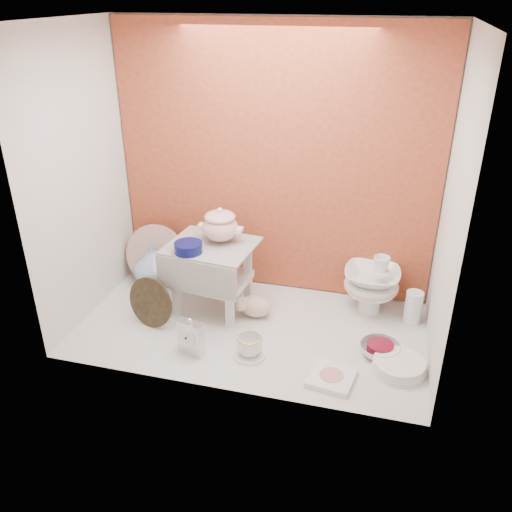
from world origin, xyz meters
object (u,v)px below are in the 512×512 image
Objects in this scene: blue_white_vase at (154,265)px; mantel_clock at (191,336)px; soup_tureen at (220,225)px; porcelain_tower at (372,283)px; plush_pig at (255,306)px; step_stool at (213,277)px; crystal_bowl at (380,350)px; gold_rim_teacup at (249,345)px; dinner_plate_stack at (399,366)px; floral_platter at (155,255)px.

blue_white_vase reaches higher than mantel_clock.
soup_tureen is 0.88m from porcelain_tower.
plush_pig is at bearing -159.55° from porcelain_tower.
plush_pig is at bearing 79.08° from mantel_clock.
step_stool reaches higher than plush_pig.
mantel_clock is 1.01× the size of crystal_bowl.
soup_tureen reaches higher than gold_rim_teacup.
plush_pig is (0.25, -0.02, -0.13)m from step_stool.
dinner_plate_stack is 1.28× the size of crystal_bowl.
porcelain_tower reaches higher than blue_white_vase.
dinner_plate_stack is (0.99, 0.12, -0.07)m from mantel_clock.
plush_pig is (0.68, -0.22, -0.12)m from floral_platter.
soup_tureen is 1.06× the size of plush_pig.
mantel_clock is 0.90× the size of plush_pig.
porcelain_tower is (1.28, 0.01, -0.01)m from floral_platter.
step_stool is 0.96m from crystal_bowl.
gold_rim_teacup is at bearing -56.94° from soup_tureen.
floral_platter is at bearing 161.03° from dinner_plate_stack.
step_stool is 1.08m from dinner_plate_stack.
gold_rim_teacup is at bearing -87.03° from plush_pig.
porcelain_tower is (0.85, 0.20, -0.03)m from step_stool.
soup_tureen is 0.91× the size of blue_white_vase.
step_stool is at bearing -24.38° from floral_platter.
soup_tureen is 0.68× the size of porcelain_tower.
blue_white_vase is 0.75× the size of porcelain_tower.
blue_white_vase is 0.71m from plush_pig.
mantel_clock reaches higher than gold_rim_teacup.
mantel_clock is (0.46, -0.62, -0.08)m from floral_platter.
gold_rim_teacup is 0.65× the size of crystal_bowl.
plush_pig is at bearing -15.85° from blue_white_vase.
blue_white_vase is at bearing 156.73° from plush_pig.
dinner_plate_stack is at bearing -46.94° from crystal_bowl.
step_stool is 3.52× the size of gold_rim_teacup.
soup_tureen is 1.18× the size of mantel_clock.
floral_platter reaches higher than blue_white_vase.
blue_white_vase is at bearing 161.91° from dinner_plate_stack.
mantel_clock is 1.00m from dinner_plate_stack.
gold_rim_teacup is (0.28, -0.43, -0.43)m from soup_tureen.
blue_white_vase is 1.42m from crystal_bowl.
plush_pig is (0.21, -0.08, -0.43)m from soup_tureen.
crystal_bowl is (1.36, -0.40, -0.15)m from floral_platter.
step_stool is 0.47m from blue_white_vase.
gold_rim_teacup is (0.28, 0.05, -0.04)m from mantel_clock.
floral_platter is at bearing 142.63° from gold_rim_teacup.
blue_white_vase is 1.31× the size of crystal_bowl.
porcelain_tower is at bearing 0.28° from floral_platter.
crystal_bowl is at bearing -16.35° from floral_platter.
gold_rim_teacup is at bearing -36.03° from blue_white_vase.
soup_tureen reaches higher than crystal_bowl.
blue_white_vase is 1.02× the size of dinner_plate_stack.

